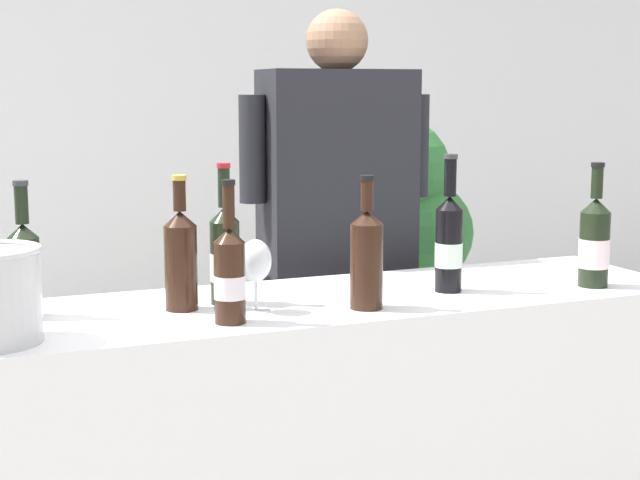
# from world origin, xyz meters

# --- Properties ---
(wall_back) EXTENTS (8.00, 0.10, 2.80)m
(wall_back) POSITION_xyz_m (0.00, 2.60, 1.40)
(wall_back) COLOR white
(wall_back) RESTS_ON ground_plane
(counter) EXTENTS (2.26, 0.54, 0.90)m
(counter) POSITION_xyz_m (0.00, 0.00, 0.45)
(counter) COLOR white
(counter) RESTS_ON ground_plane
(wine_bottle_0) EXTENTS (0.07, 0.07, 0.35)m
(wine_bottle_0) POSITION_xyz_m (-0.09, 0.04, 1.02)
(wine_bottle_0) COLOR black
(wine_bottle_0) RESTS_ON counter
(wine_bottle_1) EXTENTS (0.08, 0.08, 0.33)m
(wine_bottle_1) POSITION_xyz_m (0.88, -0.14, 1.02)
(wine_bottle_1) COLOR black
(wine_bottle_1) RESTS_ON counter
(wine_bottle_3) EXTENTS (0.07, 0.07, 0.36)m
(wine_bottle_3) POSITION_xyz_m (0.49, -0.05, 1.03)
(wine_bottle_3) COLOR black
(wine_bottle_3) RESTS_ON counter
(wine_bottle_4) EXTENTS (0.08, 0.08, 0.32)m
(wine_bottle_4) POSITION_xyz_m (-0.21, 0.01, 1.03)
(wine_bottle_4) COLOR black
(wine_bottle_4) RESTS_ON counter
(wine_bottle_5) EXTENTS (0.07, 0.07, 0.32)m
(wine_bottle_5) POSITION_xyz_m (-0.56, 0.08, 1.01)
(wine_bottle_5) COLOR black
(wine_bottle_5) RESTS_ON counter
(wine_bottle_6) EXTENTS (0.07, 0.07, 0.33)m
(wine_bottle_6) POSITION_xyz_m (-0.14, -0.16, 1.01)
(wine_bottle_6) COLOR black
(wine_bottle_6) RESTS_ON counter
(wine_bottle_7) EXTENTS (0.08, 0.08, 0.32)m
(wine_bottle_7) POSITION_xyz_m (0.21, -0.14, 1.03)
(wine_bottle_7) COLOR black
(wine_bottle_7) RESTS_ON counter
(wine_glass) EXTENTS (0.08, 0.08, 0.17)m
(wine_glass) POSITION_xyz_m (-0.05, -0.08, 1.02)
(wine_glass) COLOR silver
(wine_glass) RESTS_ON counter
(person_server) EXTENTS (0.62, 0.27, 1.66)m
(person_server) POSITION_xyz_m (0.41, 0.52, 0.81)
(person_server) COLOR black
(person_server) RESTS_ON ground_plane
(potted_shrub) EXTENTS (0.53, 0.66, 1.33)m
(potted_shrub) POSITION_xyz_m (0.95, 1.16, 0.91)
(potted_shrub) COLOR brown
(potted_shrub) RESTS_ON ground_plane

